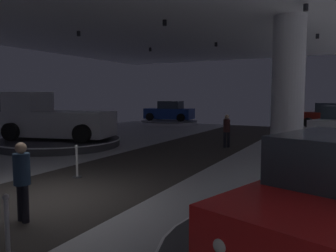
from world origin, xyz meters
TOP-DOWN VIEW (x-y plane):
  - ground at (0.00, 0.00)m, footprint 24.00×44.00m
  - column_right at (4.36, 8.09)m, footprint 1.22×1.22m
  - display_platform_deep_left at (-7.33, 20.52)m, footprint 4.96×4.96m
  - display_car_deep_left at (-7.30, 20.52)m, footprint 4.37×2.59m
  - display_platform_deep_right at (5.86, 19.77)m, footprint 5.08×5.08m
  - display_car_deep_right at (5.83, 19.79)m, footprint 4.54×3.69m
  - display_platform_mid_left at (-6.12, 6.46)m, footprint 6.02×6.02m
  - pickup_truck_mid_left at (-6.43, 6.38)m, footprint 5.65×3.67m
  - visitor_walking_near at (0.77, -1.18)m, footprint 0.32×0.32m
  - visitor_walking_far at (1.36, 9.88)m, footprint 0.32×0.32m
  - stanchion_a at (-0.82, 2.02)m, footprint 0.28×0.28m
  - stanchion_c at (1.83, -2.31)m, footprint 0.28×0.28m

SIDE VIEW (x-z plane):
  - ground at x=0.00m, z-range -0.05..0.00m
  - display_platform_deep_right at x=5.86m, z-range 0.02..0.30m
  - display_platform_deep_left at x=-7.33m, z-range 0.02..0.33m
  - display_platform_mid_left at x=-6.12m, z-range 0.02..0.39m
  - stanchion_a at x=-0.82m, z-range -0.13..0.88m
  - stanchion_c at x=1.83m, z-range -0.13..0.88m
  - visitor_walking_near at x=0.77m, z-range 0.11..1.70m
  - visitor_walking_far at x=1.36m, z-range 0.11..1.70m
  - display_car_deep_right at x=5.83m, z-range 0.20..1.90m
  - display_car_deep_left at x=-7.30m, z-range 0.22..1.93m
  - pickup_truck_mid_left at x=-6.43m, z-range 0.15..2.45m
  - column_right at x=4.36m, z-range 0.00..5.50m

